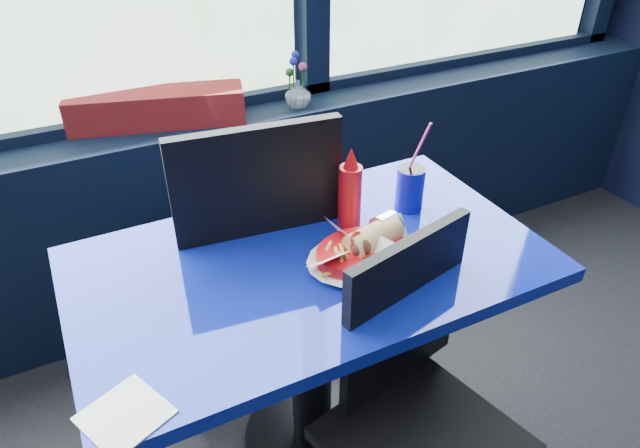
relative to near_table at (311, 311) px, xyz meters
The scene contains 10 objects.
window_sill 0.94m from the near_table, 109.03° to the left, with size 5.00×0.26×0.80m, color black.
near_table is the anchor object (origin of this frame).
chair_near_front 0.36m from the near_table, 69.98° to the right, with size 0.49×0.49×0.90m.
chair_near_back 0.32m from the near_table, 104.87° to the left, with size 0.53×0.53×1.06m.
planter_box 0.96m from the near_table, 100.28° to the left, with size 0.61×0.15×0.12m, color maroon.
flower_vase 0.94m from the near_table, 67.05° to the left, with size 0.13×0.14×0.21m.
food_basket 0.25m from the near_table, 31.14° to the right, with size 0.28×0.28×0.09m.
ketchup_bottle 0.34m from the near_table, 29.67° to the left, with size 0.06×0.06×0.24m.
soda_cup 0.45m from the near_table, 14.32° to the left, with size 0.08×0.08×0.27m.
napkin 0.62m from the near_table, 151.70° to the right, with size 0.14×0.14×0.00m, color white.
Camera 1 is at (-0.20, 0.95, 1.64)m, focal length 32.00 mm.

